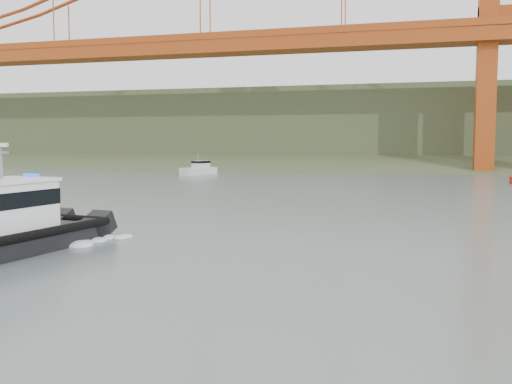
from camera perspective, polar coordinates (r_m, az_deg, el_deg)
ground at (r=25.93m, az=-1.42°, el=-6.48°), size 400.00×400.00×0.00m
headlands at (r=149.97m, az=12.91°, el=5.64°), size 500.00×105.36×27.12m
patrol_boat at (r=29.09m, az=-23.99°, el=-3.00°), size 5.48×11.38×5.31m
motorboat at (r=89.97m, az=-5.70°, el=2.28°), size 4.52×6.64×3.48m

